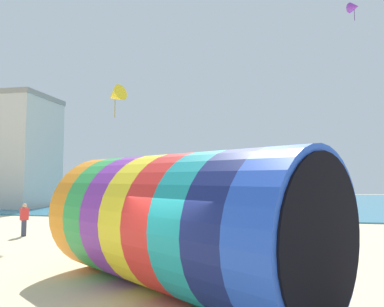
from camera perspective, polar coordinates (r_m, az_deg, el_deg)
sea at (r=43.88m, az=8.67°, el=-7.83°), size 120.00×40.00×0.10m
giant_inflatable_tube at (r=9.15m, az=-2.28°, el=-11.21°), size 8.51×7.37×3.56m
kite_yellow_delta at (r=15.30m, az=-12.69°, el=9.46°), size 1.08×1.01×1.40m
kite_purple_delta at (r=23.29m, az=25.41°, el=21.19°), size 0.90×0.93×1.16m
bystander_near_water at (r=19.49m, az=-26.19°, el=-9.84°), size 0.38×0.42×1.63m
bystander_mid_beach at (r=19.13m, az=-11.59°, el=-10.18°), size 0.41×0.33×1.70m
promenade_building at (r=39.12m, az=-28.50°, el=0.30°), size 8.95×6.28×11.17m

